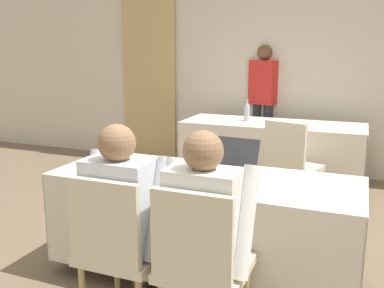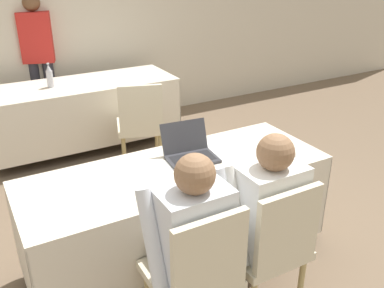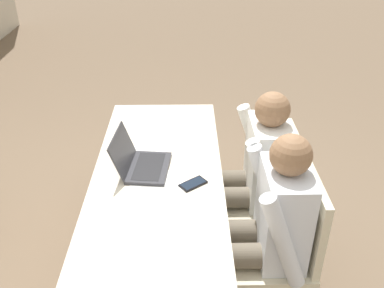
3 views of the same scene
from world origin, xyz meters
name	(u,v)px [view 3 (image 3 of 3)]	position (x,y,z in m)	size (l,w,h in m)	color
ground_plane	(161,277)	(0.00, 0.00, 0.00)	(24.00, 24.00, 0.00)	brown
conference_table_near	(158,209)	(0.00, 0.00, 0.55)	(2.00, 0.73, 0.73)	beige
laptop	(141,163)	(0.15, 0.09, 0.77)	(0.35, 0.33, 0.22)	#333338
cell_phone	(193,184)	(-0.01, -0.20, 0.73)	(0.15, 0.16, 0.01)	black
paper_beside_laptop	(157,181)	(0.02, 0.00, 0.73)	(0.23, 0.31, 0.00)	white
paper_centre_table	(152,244)	(-0.46, -0.01, 0.73)	(0.27, 0.33, 0.00)	white
paper_left_edge	(141,154)	(0.30, 0.11, 0.73)	(0.21, 0.30, 0.00)	white
chair_near_left	(283,245)	(-0.24, -0.67, 0.49)	(0.44, 0.44, 0.90)	tan
chair_near_right	(268,191)	(0.24, -0.67, 0.49)	(0.44, 0.44, 0.90)	tan
person_checkered_shirt	(267,222)	(-0.24, -0.57, 0.65)	(0.50, 0.52, 1.16)	#665B4C
person_white_shirt	(253,170)	(0.24, -0.57, 0.65)	(0.50, 0.52, 1.16)	#665B4C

